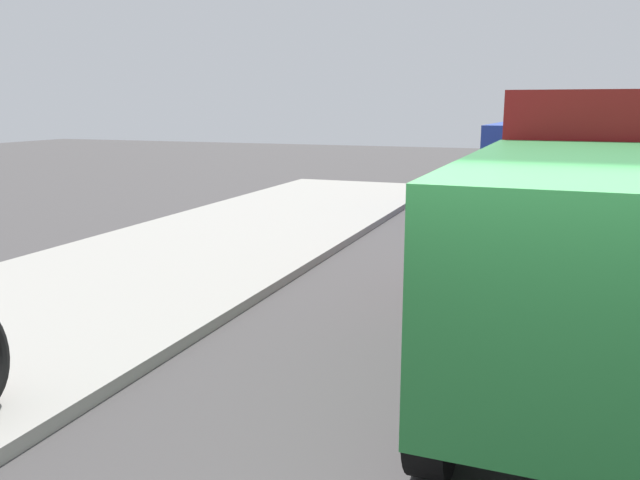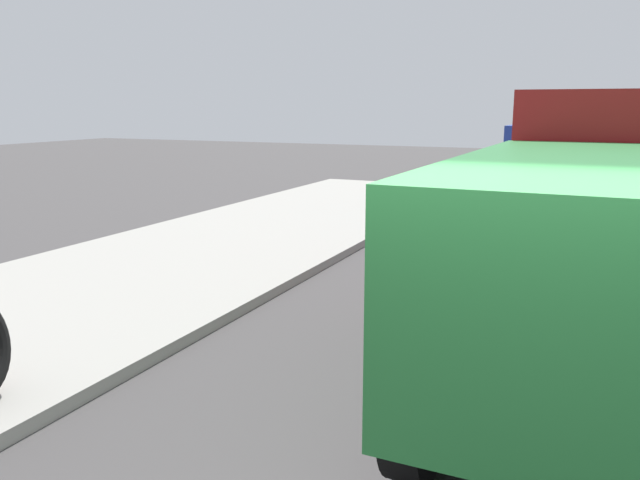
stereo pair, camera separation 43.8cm
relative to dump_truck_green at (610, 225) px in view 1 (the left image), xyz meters
name	(u,v)px [view 1 (the left image)]	position (x,y,z in m)	size (l,w,h in m)	color
dump_truck_green	(610,225)	(0.00, 0.00, 0.00)	(7.02, 2.85, 3.00)	#237033
dump_truck_blue	(554,153)	(10.47, 0.75, 0.00)	(7.10, 3.05, 3.00)	#1E3899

